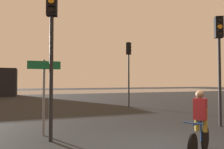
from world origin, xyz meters
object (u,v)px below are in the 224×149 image
at_px(traffic_light_near_right, 219,50).
at_px(direction_sign_post, 44,86).
at_px(traffic_light_near_left, 52,34).
at_px(cyclist, 200,122).
at_px(traffic_light_far_right, 129,62).

relative_size(traffic_light_near_right, direction_sign_post, 1.76).
distance_m(traffic_light_near_left, cyclist, 4.97).
xyz_separation_m(traffic_light_near_right, traffic_light_far_right, (-0.47, 7.74, 0.12)).
distance_m(direction_sign_post, cyclist, 5.05).
distance_m(traffic_light_near_left, traffic_light_far_right, 9.84).
distance_m(traffic_light_far_right, cyclist, 10.94).
bearing_deg(traffic_light_near_right, cyclist, 64.59).
relative_size(traffic_light_near_left, cyclist, 2.96).
xyz_separation_m(traffic_light_far_right, direction_sign_post, (-6.45, -6.72, -1.60)).
distance_m(traffic_light_near_right, traffic_light_far_right, 7.76).
relative_size(traffic_light_near_right, traffic_light_far_right, 0.96).
xyz_separation_m(traffic_light_near_right, direction_sign_post, (-6.92, 1.03, -1.48)).
bearing_deg(traffic_light_near_left, cyclist, 157.36).
bearing_deg(direction_sign_post, traffic_light_far_right, -131.72).
distance_m(traffic_light_near_right, traffic_light_near_left, 6.77).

